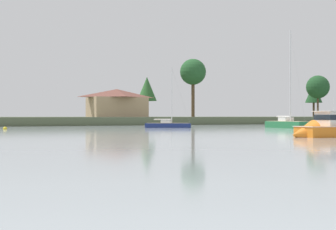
{
  "coord_description": "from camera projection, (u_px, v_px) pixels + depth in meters",
  "views": [
    {
      "loc": [
        -15.41,
        -13.7,
        1.77
      ],
      "look_at": [
        7.42,
        34.43,
        1.85
      ],
      "focal_mm": 54.3,
      "sensor_mm": 36.0,
      "label": 1
    }
  ],
  "objects": [
    {
      "name": "sailboat_green",
      "position": [
        288.0,
        126.0,
        72.67
      ],
      "size": [
        3.14,
        9.23,
        14.55
      ],
      "color": "#236B3D",
      "rests_on": "ground"
    },
    {
      "name": "shore_tree_far_left",
      "position": [
        193.0,
        72.0,
        111.13
      ],
      "size": [
        5.7,
        5.7,
        12.73
      ],
      "color": "brown",
      "rests_on": "far_shore_bank"
    },
    {
      "name": "sailboat_navy",
      "position": [
        168.0,
        126.0,
        74.92
      ],
      "size": [
        6.66,
        4.87,
        9.38
      ],
      "color": "navy",
      "rests_on": "ground"
    },
    {
      "name": "shore_tree_left",
      "position": [
        318.0,
        87.0,
        122.32
      ],
      "size": [
        5.59,
        5.59,
        9.99
      ],
      "color": "brown",
      "rests_on": "far_shore_bank"
    },
    {
      "name": "cruiser_orange",
      "position": [
        330.0,
        131.0,
        42.32
      ],
      "size": [
        8.56,
        3.55,
        4.33
      ],
      "color": "orange",
      "rests_on": "ground"
    },
    {
      "name": "shore_tree_inland_b",
      "position": [
        314.0,
        93.0,
        135.2
      ],
      "size": [
        4.5,
        4.5,
        9.24
      ],
      "color": "brown",
      "rests_on": "far_shore_bank"
    },
    {
      "name": "cottage_eastern",
      "position": [
        117.0,
        103.0,
        106.54
      ],
      "size": [
        12.21,
        8.22,
        5.85
      ],
      "color": "tan",
      "rests_on": "far_shore_bank"
    },
    {
      "name": "far_shore_bank",
      "position": [
        12.0,
        121.0,
        102.86
      ],
      "size": [
        222.34,
        41.22,
        1.52
      ],
      "primitive_type": "cube",
      "color": "#4C563D",
      "rests_on": "ground"
    },
    {
      "name": "mooring_buoy_yellow",
      "position": [
        5.0,
        129.0,
        65.96
      ],
      "size": [
        0.52,
        0.52,
        0.57
      ],
      "color": "yellow",
      "rests_on": "ground"
    },
    {
      "name": "shore_tree_center",
      "position": [
        147.0,
        89.0,
        116.15
      ],
      "size": [
        4.49,
        4.49,
        9.15
      ],
      "color": "brown",
      "rests_on": "far_shore_bank"
    }
  ]
}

